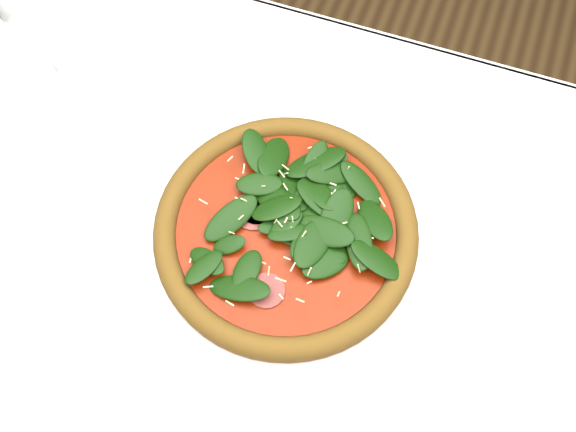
% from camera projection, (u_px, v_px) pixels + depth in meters
% --- Properties ---
extents(ground, '(6.00, 6.00, 0.00)m').
position_uv_depth(ground, '(300.00, 395.00, 1.45)').
color(ground, brown).
rests_on(ground, ground).
extents(dining_table, '(1.21, 0.81, 0.75)m').
position_uv_depth(dining_table, '(309.00, 305.00, 0.87)').
color(dining_table, white).
rests_on(dining_table, ground).
extents(plate, '(0.37, 0.37, 0.02)m').
position_uv_depth(plate, '(286.00, 235.00, 0.79)').
color(plate, white).
rests_on(plate, dining_table).
extents(pizza, '(0.43, 0.43, 0.04)m').
position_uv_depth(pizza, '(286.00, 228.00, 0.77)').
color(pizza, brown).
rests_on(pizza, plate).
extents(wine_glass, '(0.07, 0.07, 0.18)m').
position_uv_depth(wine_glass, '(28.00, 7.00, 0.80)').
color(wine_glass, white).
rests_on(wine_glass, dining_table).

